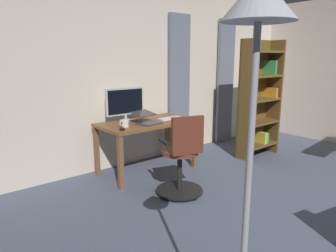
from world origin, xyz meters
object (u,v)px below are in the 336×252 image
Objects in this scene: desk at (147,128)px; laptop at (147,120)px; mug_tea at (125,123)px; bookshelf at (258,100)px; computer_mouse at (122,129)px; office_chair at (182,158)px; computer_monitor at (125,102)px; floor_lamp at (255,69)px; computer_keyboard at (170,118)px.

laptop reaches higher than desk.
mug_tea is 0.07× the size of bookshelf.
bookshelf is (-2.39, 0.29, 0.19)m from computer_mouse.
computer_mouse is at bearing 24.07° from desk.
computer_monitor is at bearing 108.27° from office_chair.
bookshelf is at bearing 169.23° from mug_tea.
computer_mouse is 0.05× the size of bookshelf.
desk is at bearing -117.41° from floor_lamp.
floor_lamp reaches higher than mug_tea.
mug_tea reaches higher than computer_mouse.
computer_mouse is at bearing 47.11° from mug_tea.
desk is 2.23× the size of computer_monitor.
computer_monitor is 4.67× the size of mug_tea.
computer_mouse is at bearing 10.80° from computer_keyboard.
bookshelf is at bearing 159.18° from computer_monitor.
computer_keyboard is 0.93m from computer_mouse.
computer_monitor reaches higher than laptop.
laptop is (-0.09, -0.81, 0.32)m from office_chair.
desk is 1.38× the size of office_chair.
desk is 0.61m from computer_mouse.
computer_monitor is 0.32× the size of floor_lamp.
mug_tea is at bearing -11.41° from laptop.
desk is 1.94m from bookshelf.
laptop reaches higher than computer_mouse.
mug_tea is (0.34, -0.01, -0.01)m from laptop.
computer_keyboard is (-0.56, 0.31, -0.25)m from computer_monitor.
computer_mouse is at bearing 5.73° from laptop.
computer_monitor is 0.46m from mug_tea.
computer_mouse is (0.35, 0.48, -0.24)m from computer_monitor.
mug_tea is 2.88m from floor_lamp.
bookshelf is 0.99× the size of floor_lamp.
computer_keyboard is at bearing 74.85° from office_chair.
floor_lamp is (0.85, 2.45, 0.80)m from computer_mouse.
office_chair reaches higher than mug_tea.
mug_tea reaches higher than computer_keyboard.
laptop is at bearing -117.11° from floor_lamp.
floor_lamp is at bearing 53.29° from laptop.
mug_tea is 0.07× the size of floor_lamp.
desk is at bearing 129.53° from computer_monitor.
office_chair is 2.51× the size of laptop.
laptop is at bearing -164.66° from computer_mouse.
office_chair is at bearing -124.69° from floor_lamp.
computer_keyboard is 0.20× the size of bookshelf.
laptop is 0.34m from mug_tea.
floor_lamp is (1.76, 2.63, 0.81)m from computer_keyboard.
desk is 0.46m from mug_tea.
laptop is 0.49m from computer_mouse.
desk is 0.71× the size of floor_lamp.
floor_lamp is (0.98, 2.59, 0.77)m from mug_tea.
computer_keyboard is 1.56m from bookshelf.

